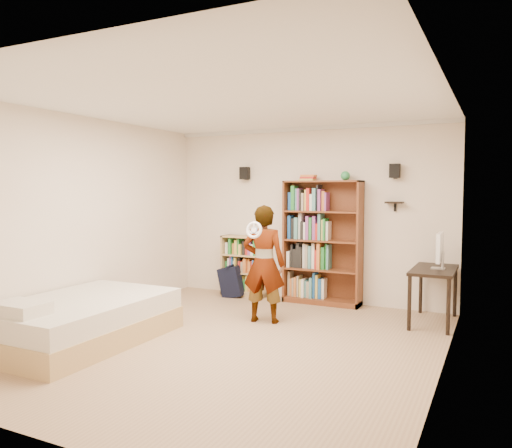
{
  "coord_description": "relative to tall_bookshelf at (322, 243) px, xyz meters",
  "views": [
    {
      "loc": [
        2.7,
        -4.85,
        1.74
      ],
      "look_at": [
        0.04,
        0.6,
        1.32
      ],
      "focal_mm": 35.0,
      "sensor_mm": 36.0,
      "label": 1
    }
  ],
  "objects": [
    {
      "name": "daybed",
      "position": [
        -1.86,
        -3.03,
        -0.63
      ],
      "size": [
        1.36,
        2.09,
        0.62
      ],
      "primitive_type": null,
      "color": "white",
      "rests_on": "ground"
    },
    {
      "name": "speaker_left",
      "position": [
        -1.36,
        0.07,
        1.07
      ],
      "size": [
        0.14,
        0.12,
        0.2
      ],
      "primitive_type": "cube",
      "color": "black",
      "rests_on": "room_shell"
    },
    {
      "name": "ground",
      "position": [
        -0.31,
        -2.33,
        -0.93
      ],
      "size": [
        4.5,
        5.0,
        0.01
      ],
      "primitive_type": "cube",
      "color": "tan",
      "rests_on": "ground"
    },
    {
      "name": "person",
      "position": [
        -0.35,
        -1.34,
        -0.17
      ],
      "size": [
        0.62,
        0.47,
        1.54
      ],
      "primitive_type": "imported",
      "rotation": [
        0.0,
        0.0,
        3.33
      ],
      "color": "black",
      "rests_on": "ground"
    },
    {
      "name": "low_bookshelf",
      "position": [
        -1.33,
        0.03,
        -0.45
      ],
      "size": [
        0.78,
        0.29,
        0.98
      ],
      "primitive_type": null,
      "color": "tan",
      "rests_on": "ground"
    },
    {
      "name": "wii_wheel",
      "position": [
        -0.35,
        -1.63,
        0.3
      ],
      "size": [
        0.22,
        0.08,
        0.22
      ],
      "primitive_type": "torus",
      "rotation": [
        1.36,
        0.0,
        0.0
      ],
      "color": "white",
      "rests_on": "person"
    },
    {
      "name": "imac",
      "position": [
        1.71,
        -0.45,
        0.02
      ],
      "size": [
        0.13,
        0.47,
        0.47
      ],
      "primitive_type": null,
      "rotation": [
        0.0,
        0.0,
        0.08
      ],
      "color": "white",
      "rests_on": "computer_desk"
    },
    {
      "name": "speaker_right",
      "position": [
        1.04,
        0.07,
        1.07
      ],
      "size": [
        0.14,
        0.12,
        0.2
      ],
      "primitive_type": "cube",
      "color": "black",
      "rests_on": "room_shell"
    },
    {
      "name": "wall_shelf",
      "position": [
        1.04,
        0.08,
        0.62
      ],
      "size": [
        0.25,
        0.16,
        0.02
      ],
      "primitive_type": "cube",
      "color": "black",
      "rests_on": "room_shell"
    },
    {
      "name": "tall_bookshelf",
      "position": [
        0.0,
        0.0,
        0.0
      ],
      "size": [
        1.18,
        0.34,
        1.87
      ],
      "primitive_type": null,
      "color": "brown",
      "rests_on": "ground"
    },
    {
      "name": "room_shell",
      "position": [
        -0.31,
        -2.33,
        0.83
      ],
      "size": [
        4.52,
        5.02,
        2.71
      ],
      "color": "#F0E3CD",
      "rests_on": "ground"
    },
    {
      "name": "computer_desk",
      "position": [
        1.66,
        -0.43,
        -0.58
      ],
      "size": [
        0.53,
        1.05,
        0.72
      ],
      "primitive_type": null,
      "color": "black",
      "rests_on": "ground"
    },
    {
      "name": "navy_bag",
      "position": [
        -1.47,
        -0.2,
        -0.68
      ],
      "size": [
        0.4,
        0.28,
        0.5
      ],
      "primitive_type": null,
      "rotation": [
        0.0,
        0.0,
        0.11
      ],
      "color": "black",
      "rests_on": "ground"
    },
    {
      "name": "crown_molding",
      "position": [
        -0.31,
        -2.33,
        1.74
      ],
      "size": [
        4.5,
        5.0,
        0.06
      ],
      "color": "silver",
      "rests_on": "room_shell"
    }
  ]
}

